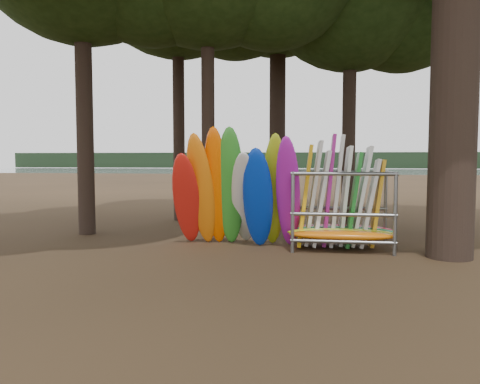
# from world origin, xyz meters

# --- Properties ---
(ground) EXTENTS (120.00, 120.00, 0.00)m
(ground) POSITION_xyz_m (0.00, 0.00, 0.00)
(ground) COLOR #47331E
(ground) RESTS_ON ground
(lake) EXTENTS (160.00, 160.00, 0.00)m
(lake) POSITION_xyz_m (0.00, 60.00, 0.00)
(lake) COLOR gray
(lake) RESTS_ON ground
(far_shore) EXTENTS (160.00, 4.00, 4.00)m
(far_shore) POSITION_xyz_m (0.00, 110.00, 2.00)
(far_shore) COLOR black
(far_shore) RESTS_ON ground
(kayak_row) EXTENTS (3.38, 2.15, 3.20)m
(kayak_row) POSITION_xyz_m (-0.66, 1.22, 1.40)
(kayak_row) COLOR red
(kayak_row) RESTS_ON ground
(storage_rack) EXTENTS (2.71, 1.58, 2.91)m
(storage_rack) POSITION_xyz_m (2.01, 1.40, 0.95)
(storage_rack) COLOR slate
(storage_rack) RESTS_ON ground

